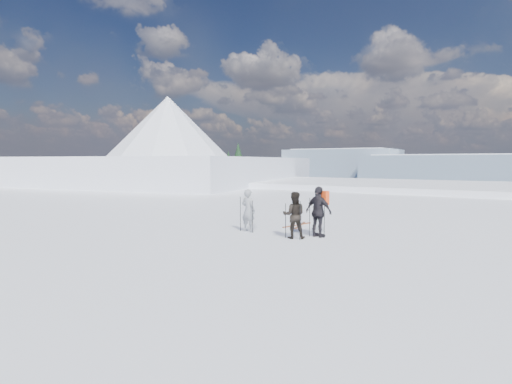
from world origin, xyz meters
TOP-DOWN VIEW (x-y plane):
  - lake_basin at (0.00, 30.00)m, footprint 820.00×820.00m
  - near_ridge at (-26.56, 29.34)m, footprint 31.37×35.68m
  - skier_grey at (-2.31, 2.31)m, footprint 0.61×0.43m
  - skier_dark at (-0.30, 2.03)m, footprint 0.96×0.89m
  - skier_pack at (0.33, 2.66)m, footprint 1.10×0.66m
  - backpack at (0.39, 2.90)m, footprint 0.41×0.29m
  - ski_poles at (-0.77, 2.26)m, footprint 3.23×0.75m
  - skis_loose at (-1.32, 4.55)m, footprint 0.62×1.68m

SIDE VIEW (x-z plane):
  - lake_basin at x=0.00m, z-range -42.31..29.31m
  - near_ridge at x=-26.56m, z-range -16.29..9.33m
  - skis_loose at x=-1.32m, z-range 0.00..0.03m
  - ski_poles at x=-0.77m, z-range -0.05..1.30m
  - skier_grey at x=-2.31m, z-range 0.00..1.58m
  - skier_dark at x=-0.30m, z-range 0.00..1.59m
  - skier_pack at x=0.33m, z-range 0.00..1.75m
  - backpack at x=0.39m, z-range 1.75..2.24m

